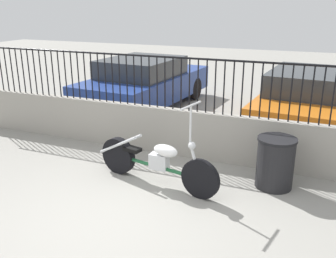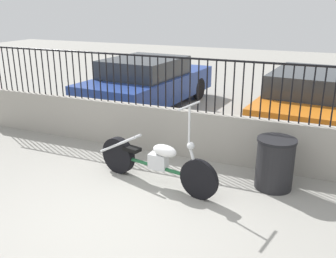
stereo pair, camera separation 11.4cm
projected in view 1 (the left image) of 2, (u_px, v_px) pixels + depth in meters
The scene contains 7 objects.
ground_plane at pixel (115, 219), 4.89m from camera, with size 40.00×40.00×0.00m, color gray.
low_wall at pixel (181, 133), 6.87m from camera, with size 9.43×0.18×0.87m.
fence_railing at pixel (181, 77), 6.54m from camera, with size 9.43×0.04×0.95m.
motorcycle_green at pixel (151, 160), 5.80m from camera, with size 2.17×0.69×1.38m.
trash_bin at pixel (275, 163), 5.66m from camera, with size 0.59×0.59×0.79m.
car_blue at pixel (145, 82), 10.02m from camera, with size 2.22×4.48×1.34m.
car_orange at pixel (311, 98), 8.48m from camera, with size 2.28×4.72×1.30m.
Camera 1 is at (2.28, -3.67, 2.68)m, focal length 40.00 mm.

